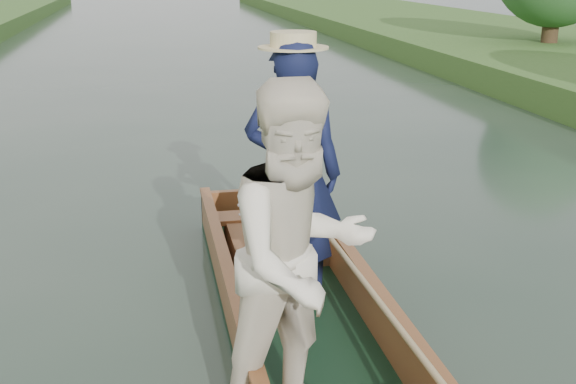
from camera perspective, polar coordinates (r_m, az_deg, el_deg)
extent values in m
plane|color=#283D30|center=(5.46, 1.23, -11.44)|extent=(120.00, 120.00, 0.00)
cylinder|color=#47331E|center=(21.28, 20.06, 12.44)|extent=(0.44, 0.44, 2.25)
cube|color=black|center=(5.44, 1.23, -11.08)|extent=(1.10, 5.00, 0.08)
cube|color=brown|center=(5.27, -4.25, -9.65)|extent=(0.08, 5.00, 0.32)
cube|color=brown|center=(5.47, 6.54, -8.68)|extent=(0.08, 5.00, 0.32)
cube|color=brown|center=(7.59, -2.69, -0.95)|extent=(1.10, 0.08, 0.32)
cube|color=brown|center=(5.19, -4.30, -7.89)|extent=(0.10, 5.00, 0.04)
cube|color=brown|center=(5.39, 6.60, -6.96)|extent=(0.10, 5.00, 0.04)
cube|color=brown|center=(7.05, -2.03, -1.91)|extent=(0.94, 0.30, 0.05)
imported|color=#111638|center=(5.54, 0.40, 1.46)|extent=(0.87, 0.70, 2.06)
cylinder|color=beige|center=(5.35, 0.42, 11.71)|extent=(0.52, 0.52, 0.12)
imported|color=white|center=(3.99, 0.97, -5.41)|extent=(1.20, 1.08, 2.02)
cube|color=#984731|center=(6.75, -1.07, -3.78)|extent=(0.85, 0.90, 0.22)
sphere|color=tan|center=(6.64, 1.68, -2.04)|extent=(0.22, 0.22, 0.22)
sphere|color=tan|center=(6.57, 1.72, -0.72)|extent=(0.16, 0.16, 0.16)
sphere|color=tan|center=(6.54, 1.21, -0.16)|extent=(0.06, 0.06, 0.06)
sphere|color=tan|center=(6.56, 2.24, -0.10)|extent=(0.06, 0.06, 0.06)
sphere|color=tan|center=(6.52, 1.84, -1.04)|extent=(0.07, 0.07, 0.07)
sphere|color=tan|center=(6.59, 0.89, -1.89)|extent=(0.08, 0.08, 0.08)
sphere|color=tan|center=(6.63, 2.56, -1.78)|extent=(0.08, 0.08, 0.08)
sphere|color=tan|center=(6.63, 1.28, -2.93)|extent=(0.09, 0.09, 0.09)
sphere|color=tan|center=(6.65, 2.20, -2.86)|extent=(0.09, 0.09, 0.09)
cylinder|color=silver|center=(7.01, -3.64, -1.78)|extent=(0.07, 0.07, 0.01)
cylinder|color=silver|center=(7.00, -3.64, -1.47)|extent=(0.01, 0.01, 0.08)
ellipsoid|color=silver|center=(6.98, -3.65, -1.04)|extent=(0.09, 0.09, 0.05)
cylinder|color=tan|center=(5.05, 6.94, -8.23)|extent=(0.04, 4.07, 0.19)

